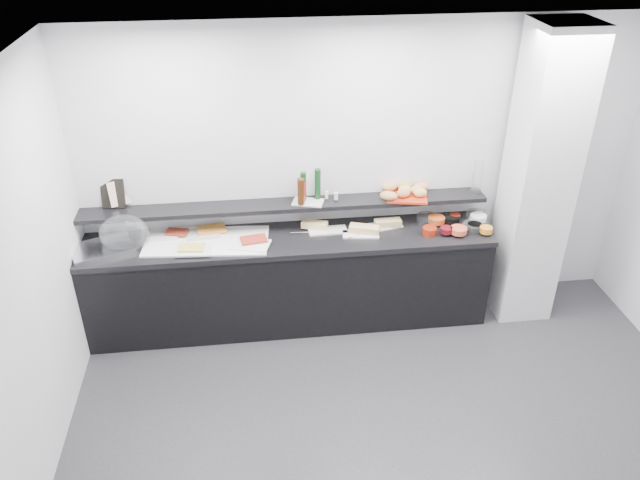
{
  "coord_description": "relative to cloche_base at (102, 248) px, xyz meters",
  "views": [
    {
      "loc": [
        -1.0,
        -3.05,
        3.64
      ],
      "look_at": [
        -0.45,
        1.45,
        1.0
      ],
      "focal_mm": 35.0,
      "sensor_mm": 36.0,
      "label": 1
    }
  ],
  "objects": [
    {
      "name": "back_wall",
      "position": [
        2.29,
        0.33,
        0.43
      ],
      "size": [
        5.0,
        0.02,
        2.7
      ],
      "primitive_type": "cube",
      "color": "silver",
      "rests_on": "ground"
    },
    {
      "name": "bottle_green_a",
      "position": [
        1.75,
        0.23,
        0.37
      ],
      "size": [
        0.07,
        0.07,
        0.26
      ],
      "primitive_type": "cylinder",
      "rotation": [
        0.0,
        0.0,
        0.42
      ],
      "color": "#0E3610",
      "rests_on": "condiment_tray"
    },
    {
      "name": "platter_cheese",
      "position": [
        0.78,
        -0.13,
        0.0
      ],
      "size": [
        0.32,
        0.23,
        0.01
      ],
      "primitive_type": "cube",
      "rotation": [
        0.0,
        0.0,
        -0.09
      ],
      "color": "white",
      "rests_on": "linen_runner"
    },
    {
      "name": "bowl_red_jam",
      "position": [
        2.83,
        -0.07,
        0.02
      ],
      "size": [
        0.13,
        0.13,
        0.07
      ],
      "primitive_type": "cylinder",
      "rotation": [
        0.0,
        0.0,
        -0.01
      ],
      "color": "maroon",
      "rests_on": "counter_top"
    },
    {
      "name": "sandwich_plate_left",
      "position": [
        1.95,
        0.09,
        -0.01
      ],
      "size": [
        0.35,
        0.16,
        0.01
      ],
      "primitive_type": "cube",
      "rotation": [
        0.0,
        0.0,
        0.03
      ],
      "color": "silver",
      "rests_on": "counter_top"
    },
    {
      "name": "food_meat_b",
      "position": [
        1.28,
        -0.04,
        0.02
      ],
      "size": [
        0.24,
        0.17,
        0.02
      ],
      "primitive_type": "cube",
      "rotation": [
        0.0,
        0.0,
        0.15
      ],
      "color": "maroon",
      "rests_on": "platter_meat_b"
    },
    {
      "name": "bowl_glass_salmon",
      "position": [
        3.24,
        -0.06,
        0.02
      ],
      "size": [
        0.19,
        0.19,
        0.07
      ],
      "primitive_type": "cylinder",
      "rotation": [
        0.0,
        0.0,
        0.04
      ],
      "color": "white",
      "rests_on": "counter_top"
    },
    {
      "name": "carafe",
      "position": [
        3.32,
        0.2,
        0.38
      ],
      "size": [
        0.11,
        0.11,
        0.3
      ],
      "primitive_type": "cylinder",
      "rotation": [
        0.0,
        0.0,
        -0.16
      ],
      "color": "silver",
      "rests_on": "wall_shelf"
    },
    {
      "name": "counter_top",
      "position": [
        1.59,
        0.03,
        -0.05
      ],
      "size": [
        3.62,
        0.62,
        0.05
      ],
      "primitive_type": "cube",
      "color": "black",
      "rests_on": "buffet_cabinet"
    },
    {
      "name": "sandwich_food_left",
      "position": [
        1.83,
        0.15,
        0.02
      ],
      "size": [
        0.25,
        0.16,
        0.06
      ],
      "primitive_type": "cube",
      "rotation": [
        0.0,
        0.0,
        -0.33
      ],
      "color": "#E4CB77",
      "rests_on": "sandwich_plate_left"
    },
    {
      "name": "bowl_black_fruit",
      "position": [
        3.25,
        -0.05,
        0.02
      ],
      "size": [
        0.16,
        0.16,
        0.07
      ],
      "primitive_type": "cylinder",
      "rotation": [
        0.0,
        0.0,
        0.36
      ],
      "color": "black",
      "rests_on": "counter_top"
    },
    {
      "name": "column",
      "position": [
        3.79,
        -0.02,
        0.43
      ],
      "size": [
        0.5,
        0.5,
        2.7
      ],
      "primitive_type": "cube",
      "color": "silver",
      "rests_on": "ground"
    },
    {
      "name": "fill_black_jam",
      "position": [
        3.13,
        0.14,
        0.03
      ],
      "size": [
        0.11,
        0.11,
        0.05
      ],
      "primitive_type": "cylinder",
      "rotation": [
        0.0,
        0.0,
        0.1
      ],
      "color": "#5B160D",
      "rests_on": "bowl_black_jam"
    },
    {
      "name": "platter_salmon",
      "position": [
        0.85,
        0.13,
        0.0
      ],
      "size": [
        0.29,
        0.2,
        0.01
      ],
      "primitive_type": "cube",
      "rotation": [
        0.0,
        0.0,
        0.04
      ],
      "color": "silver",
      "rests_on": "linen_runner"
    },
    {
      "name": "platter_meat_b",
      "position": [
        1.26,
        -0.1,
        0.0
      ],
      "size": [
        0.37,
        0.29,
        0.01
      ],
      "primitive_type": "cube",
      "rotation": [
        0.0,
        0.0,
        -0.29
      ],
      "color": "white",
      "rests_on": "linen_runner"
    },
    {
      "name": "sandwich_plate_right",
      "position": [
        2.44,
        0.12,
        -0.01
      ],
      "size": [
        0.38,
        0.23,
        0.01
      ],
      "primitive_type": "cube",
      "rotation": [
        0.0,
        0.0,
        0.21
      ],
      "color": "silver",
      "rests_on": "counter_top"
    },
    {
      "name": "bowl_glass_fruit",
      "position": [
        2.87,
        0.15,
        0.02
      ],
      "size": [
        0.26,
        0.26,
        0.07
      ],
      "primitive_type": "cylinder",
      "rotation": [
        0.0,
        0.0,
        0.43
      ],
      "color": "white",
      "rests_on": "counter_top"
    },
    {
      "name": "fill_red_jam",
      "position": [
        2.98,
        -0.09,
        0.03
      ],
      "size": [
        0.13,
        0.13,
        0.05
      ],
      "primitive_type": "cylinder",
      "rotation": [
        0.0,
        0.0,
        0.2
      ],
      "color": "#530B11",
      "rests_on": "bowl_red_jam"
    },
    {
      "name": "print_art",
      "position": [
        0.15,
        0.31,
        0.36
      ],
      "size": [
        0.18,
        0.12,
        0.22
      ],
      "primitive_type": "cube",
      "rotation": [
        -0.21,
        0.0,
        0.43
      ],
      "color": "beige",
      "rests_on": "framed_print"
    },
    {
      "name": "food_meat_a",
      "position": [
        0.61,
        0.17,
        0.02
      ],
      "size": [
        0.21,
        0.16,
        0.02
      ],
      "primitive_type": "cube",
      "rotation": [
        0.0,
        0.0,
        -0.25
      ],
      "color": "maroon",
      "rests_on": "platter_meat_a"
    },
    {
      "name": "bread_roll_n",
      "position": [
        2.68,
        0.31,
        0.29
      ],
      "size": [
        0.16,
        0.11,
        0.08
      ],
      "primitive_type": "ellipsoid",
      "rotation": [
        0.0,
        0.0,
        -0.08
      ],
      "color": "#AB7F41",
      "rests_on": "bread_tray"
    },
    {
      "name": "buffet_cabinet",
      "position": [
        1.59,
        0.03,
        -0.5
      ],
      "size": [
        3.6,
        0.6,
        0.85
      ],
      "primitive_type": "cube",
      "color": "black",
      "rests_on": "ground"
    },
    {
      "name": "cloche_dome",
      "position": [
        0.2,
        0.04,
        0.11
      ],
      "size": [
        0.43,
        0.29,
        0.34
      ],
      "primitive_type": "ellipsoid",
      "rotation": [
        0.0,
        0.0,
        -0.03
      ],
      "color": "white",
      "rests_on": "cloche_base"
    },
    {
      "name": "ceiling",
      "position": [
        2.29,
        -1.67,
        1.78
      ],
      "size": [
        5.0,
        5.0,
        0.0
      ],
      "primitive_type": "plane",
      "color": "white",
      "rests_on": "back_wall"
    },
    {
      "name": "sandwich_plate_mid",
      "position": [
        2.23,
        -0.01,
        -0.01
      ],
      "size": [
        0.33,
        0.17,
        0.01
      ],
      "primitive_type": "cube",
      "rotation": [
        0.0,
        0.0,
        -0.12
      ],
      "color": "silver",
      "rests_on": "counter_top"
    },
    {
      "name": "bottle_brown",
      "position": [
        1.72,
        0.15,
        0.36
      ],
      "size": [
        0.07,
        0.07,
        0.24
      ],
      "primitive_type": "cylinder",
      "rotation": [
        0.0,
        0.0,
        0.09
      ],
      "color": "#3D1D0B",
      "rests_on": "condiment_tray"
    },
    {
      "name": "bread_roll_ne",
      "position": [
        2.83,
        0.26,
        0.29
      ],
      "size": [
        0.15,
        0.11,
        0.08
      ],
      "primitive_type": "ellipsoid",
      "rotation": [
        0.0,
        0.0,
        0.13
      ],
      "color": "#D0824F",
      "rests_on": "bread_tray"
    },
    {
      "name": "food_cheese",
      "position": [
        0.76,
        -0.12,
        0.02
      ],
      "size": [
        0.22,
        0.16,
        0.02
      ],
      "primitive_type": "cube",
      "rotation": [
        0.0,
        0.0,
        -0.11
      ],
      "color": "#D2C251",
      "rests_on": "platter_cheese"
    },
    {
      "name": "bread_roll_s",
      "position": [
        2.63,
        0.15,
        0.29
      ],
      "size": [
        0.14,
        0.1,
        0.08
      ],
      "primitive_type": "ellipsoid",
      "rotation": [
        0.0,
        0.0,
        0.18
      ],
      "color": "#AE7242",
      "rests_on": "bread_tray"
    },
    {
      "name": "bowl_glass_cream",
      "position": [
        3.34,
        0.15,
        0.02
      ],
      "size": [
        0.23,
        0.23,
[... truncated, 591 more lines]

